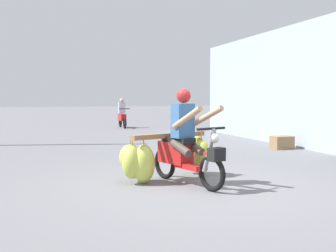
{
  "coord_description": "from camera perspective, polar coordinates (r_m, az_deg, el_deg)",
  "views": [
    {
      "loc": [
        -2.46,
        -5.87,
        1.43
      ],
      "look_at": [
        -0.19,
        1.24,
        0.9
      ],
      "focal_mm": 42.95,
      "sensor_mm": 36.0,
      "label": 1
    }
  ],
  "objects": [
    {
      "name": "shopfront_building",
      "position": [
        14.85,
        18.69,
        5.13
      ],
      "size": [
        3.66,
        8.35,
        3.53
      ],
      "color": "#9EADB7",
      "rests_on": "ground"
    },
    {
      "name": "ground_plane",
      "position": [
        6.52,
        4.98,
        -8.61
      ],
      "size": [
        120.0,
        120.0,
        0.0
      ],
      "primitive_type": "plane",
      "color": "slate"
    },
    {
      "name": "motorbike_main_loaded",
      "position": [
        6.91,
        0.95,
        -3.75
      ],
      "size": [
        1.82,
        1.93,
        1.58
      ],
      "color": "black",
      "rests_on": "ground"
    },
    {
      "name": "produce_crate",
      "position": [
        11.64,
        15.86,
        -2.27
      ],
      "size": [
        0.56,
        0.4,
        0.36
      ],
      "primitive_type": "cube",
      "color": "olive",
      "rests_on": "ground"
    },
    {
      "name": "motorbike_distant_ahead_left",
      "position": [
        19.18,
        -6.53,
        1.44
      ],
      "size": [
        0.5,
        1.62,
        1.4
      ],
      "color": "black",
      "rests_on": "ground"
    }
  ]
}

